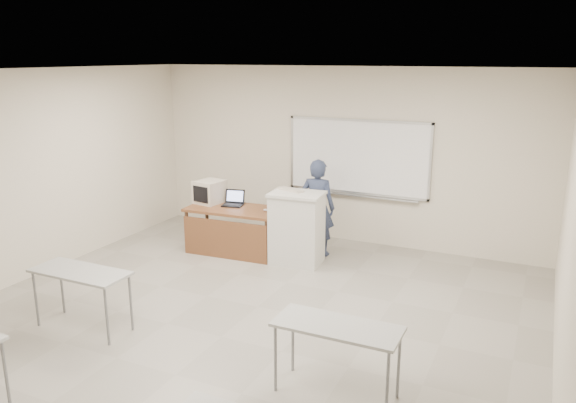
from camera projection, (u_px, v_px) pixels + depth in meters
The scene contains 10 objects.
floor at pixel (222, 337), 6.52m from camera, with size 7.00×8.00×0.01m, color gray.
whiteboard at pixel (358, 158), 9.50m from camera, with size 2.48×0.10×1.31m.
student_desks at pixel (142, 335), 5.17m from camera, with size 4.40×2.20×0.73m.
instructor_desk at pixel (231, 221), 9.12m from camera, with size 1.55×0.78×0.75m.
podium at pixel (297, 228), 8.71m from camera, with size 0.80×0.59×1.14m.
crt_monitor at pixel (210, 192), 9.46m from camera, with size 0.42×0.47×0.40m.
laptop at pixel (234, 202), 9.33m from camera, with size 0.33×0.31×0.24m.
mouse at pixel (266, 210), 8.98m from camera, with size 0.09×0.06×0.04m, color #AAABB1.
keyboard at pixel (290, 190), 8.69m from camera, with size 0.45×0.15×0.02m, color #B8AC9C.
presenter at pixel (317, 207), 9.04m from camera, with size 0.58×0.38×1.58m, color black.
Camera 1 is at (3.21, -5.02, 3.17)m, focal length 35.00 mm.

